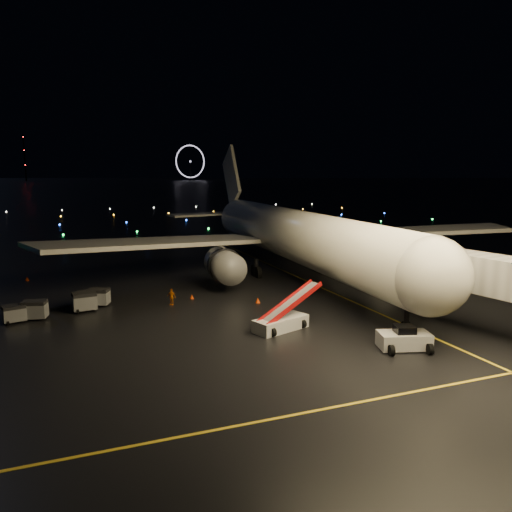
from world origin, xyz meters
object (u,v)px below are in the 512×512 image
Objects in this scene: baggage_cart_0 at (99,297)px; pushback_tug at (404,337)px; baggage_cart_2 at (84,302)px; belt_loader at (281,310)px; crew_c at (171,297)px; baggage_cart_3 at (35,310)px; baggage_cart_4 at (14,314)px; airliner at (284,205)px; baggage_cart_1 at (87,299)px.

pushback_tug is at bearing -23.18° from baggage_cart_0.
belt_loader is at bearing -44.94° from baggage_cart_2.
belt_loader is 3.34× the size of baggage_cart_2.
pushback_tug is 23.29m from crew_c.
baggage_cart_2 is at bearing 30.06° from baggage_cart_3.
belt_loader reaches higher than baggage_cart_4.
pushback_tug is 2.28× the size of crew_c.
airliner reaches higher than baggage_cart_3.
baggage_cart_3 is at bearing -156.34° from airliner.
baggage_cart_4 is (-6.32, -3.05, -0.01)m from baggage_cart_1.
belt_loader reaches higher than baggage_cart_1.
baggage_cart_3 is (-29.83, -11.51, -7.99)m from airliner.
baggage_cart_3 is at bearing -170.64° from baggage_cart_2.
crew_c is 14.23m from baggage_cart_4.
baggage_cart_3 reaches higher than baggage_cart_1.
crew_c is at bearing -12.33° from baggage_cart_4.
airliner is 22.04m from crew_c.
pushback_tug reaches higher than baggage_cart_1.
belt_loader is 23.59m from baggage_cart_4.
baggage_cart_3 reaches higher than baggage_cart_0.
airliner is 8.73× the size of belt_loader.
baggage_cart_3 is (-5.70, -2.82, 0.02)m from baggage_cart_0.
crew_c is (-17.31, -11.03, -8.02)m from airliner.
baggage_cart_0 is at bearing 150.65° from pushback_tug.
baggage_cart_0 is (-6.82, 2.34, 0.02)m from crew_c.
baggage_cart_1 is (-1.06, -0.15, -0.05)m from baggage_cart_0.
baggage_cart_1 is (-25.19, -8.84, -8.06)m from airliner.
crew_c is 0.78× the size of baggage_cart_2.
baggage_cart_0 is at bearing 40.46° from baggage_cart_3.
airliner is 33.27× the size of baggage_cart_1.
crew_c is 0.89× the size of baggage_cart_1.
belt_loader reaches higher than crew_c.
pushback_tug is 2.02× the size of baggage_cart_1.
baggage_cart_3 is (-4.64, -2.67, 0.07)m from baggage_cart_1.
airliner is at bearing 42.38° from baggage_cart_0.
airliner reaches higher than baggage_cart_4.
baggage_cart_0 reaches higher than baggage_cart_4.
baggage_cart_0 is at bearing 7.62° from baggage_cart_4.
pushback_tug is 32.03m from baggage_cart_3.
airliner reaches higher than baggage_cart_1.
crew_c reaches higher than baggage_cart_1.
baggage_cart_2 is (-8.22, 0.75, 0.08)m from crew_c.
baggage_cart_2 reaches higher than baggage_cart_1.
airliner is at bearing 35.25° from baggage_cart_3.
crew_c is at bearing 142.63° from pushback_tug.
baggage_cart_2 is 1.16× the size of baggage_cart_4.
pushback_tug reaches higher than baggage_cart_3.
baggage_cart_0 is 2.12m from baggage_cart_2.
pushback_tug is at bearing -26.27° from baggage_cart_1.
baggage_cart_1 is (-14.82, 13.46, -0.94)m from belt_loader.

